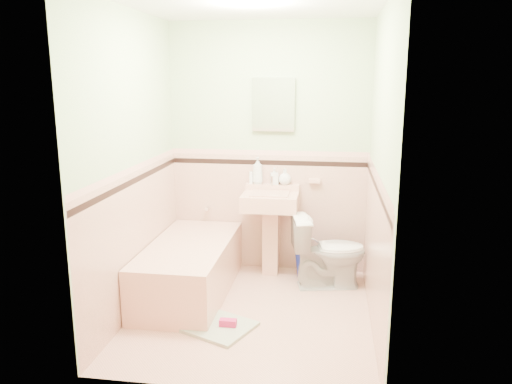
# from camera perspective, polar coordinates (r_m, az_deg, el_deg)

# --- Properties ---
(floor) EXTENTS (2.20, 2.20, 0.00)m
(floor) POSITION_cam_1_polar(r_m,az_deg,el_deg) (4.39, -0.50, -13.58)
(floor) COLOR #E5AD96
(floor) RESTS_ON ground
(ceiling) EXTENTS (2.20, 2.20, 0.00)m
(ceiling) POSITION_cam_1_polar(r_m,az_deg,el_deg) (3.97, -0.57, 20.77)
(ceiling) COLOR white
(ceiling) RESTS_ON ground
(wall_back) EXTENTS (2.50, 0.00, 2.50)m
(wall_back) POSITION_cam_1_polar(r_m,az_deg,el_deg) (5.07, 1.44, 4.84)
(wall_back) COLOR #F1E7C5
(wall_back) RESTS_ON ground
(wall_front) EXTENTS (2.50, 0.00, 2.50)m
(wall_front) POSITION_cam_1_polar(r_m,az_deg,el_deg) (2.94, -3.93, -0.95)
(wall_front) COLOR #F1E7C5
(wall_front) RESTS_ON ground
(wall_left) EXTENTS (0.00, 2.50, 2.50)m
(wall_left) POSITION_cam_1_polar(r_m,az_deg,el_deg) (4.27, -13.93, 2.99)
(wall_left) COLOR #F1E7C5
(wall_left) RESTS_ON ground
(wall_right) EXTENTS (0.00, 2.50, 2.50)m
(wall_right) POSITION_cam_1_polar(r_m,az_deg,el_deg) (3.96, 13.90, 2.27)
(wall_right) COLOR #F1E7C5
(wall_right) RESTS_ON ground
(wainscot_back) EXTENTS (2.00, 0.00, 2.00)m
(wainscot_back) POSITION_cam_1_polar(r_m,az_deg,el_deg) (5.19, 1.38, -2.30)
(wainscot_back) COLOR beige
(wainscot_back) RESTS_ON ground
(wainscot_front) EXTENTS (2.00, 0.00, 2.00)m
(wainscot_front) POSITION_cam_1_polar(r_m,az_deg,el_deg) (3.16, -3.70, -12.42)
(wainscot_front) COLOR beige
(wainscot_front) RESTS_ON ground
(wainscot_left) EXTENTS (0.00, 2.20, 2.20)m
(wainscot_left) POSITION_cam_1_polar(r_m,az_deg,el_deg) (4.41, -13.34, -5.36)
(wainscot_left) COLOR beige
(wainscot_left) RESTS_ON ground
(wainscot_right) EXTENTS (0.00, 2.20, 2.20)m
(wainscot_right) POSITION_cam_1_polar(r_m,az_deg,el_deg) (4.13, 13.26, -6.63)
(wainscot_right) COLOR beige
(wainscot_right) RESTS_ON ground
(accent_back) EXTENTS (2.00, 0.00, 2.00)m
(accent_back) POSITION_cam_1_polar(r_m,az_deg,el_deg) (5.07, 1.40, 3.36)
(accent_back) COLOR black
(accent_back) RESTS_ON ground
(accent_front) EXTENTS (2.00, 0.00, 2.00)m
(accent_front) POSITION_cam_1_polar(r_m,az_deg,el_deg) (2.99, -3.81, -3.30)
(accent_front) COLOR black
(accent_front) RESTS_ON ground
(accent_left) EXTENTS (0.00, 2.20, 2.20)m
(accent_left) POSITION_cam_1_polar(r_m,az_deg,el_deg) (4.28, -13.62, 1.27)
(accent_left) COLOR black
(accent_left) RESTS_ON ground
(accent_right) EXTENTS (0.00, 2.20, 2.20)m
(accent_right) POSITION_cam_1_polar(r_m,az_deg,el_deg) (3.99, 13.54, 0.44)
(accent_right) COLOR black
(accent_right) RESTS_ON ground
(cap_back) EXTENTS (2.00, 0.00, 2.00)m
(cap_back) POSITION_cam_1_polar(r_m,az_deg,el_deg) (5.06, 1.41, 4.48)
(cap_back) COLOR #E5AA98
(cap_back) RESTS_ON ground
(cap_front) EXTENTS (2.00, 0.00, 2.00)m
(cap_front) POSITION_cam_1_polar(r_m,az_deg,el_deg) (2.96, -3.84, -1.43)
(cap_front) COLOR #E5AA98
(cap_front) RESTS_ON ground
(cap_left) EXTENTS (0.00, 2.20, 2.20)m
(cap_left) POSITION_cam_1_polar(r_m,az_deg,el_deg) (4.27, -13.69, 2.59)
(cap_left) COLOR #E5AA98
(cap_left) RESTS_ON ground
(cap_right) EXTENTS (0.00, 2.20, 2.20)m
(cap_right) POSITION_cam_1_polar(r_m,az_deg,el_deg) (3.97, 13.62, 1.85)
(cap_right) COLOR #E5AA98
(cap_right) RESTS_ON ground
(bathtub) EXTENTS (0.70, 1.50, 0.45)m
(bathtub) POSITION_cam_1_polar(r_m,az_deg,el_deg) (4.72, -7.53, -8.75)
(bathtub) COLOR #E0A68D
(bathtub) RESTS_ON floor
(tub_faucet) EXTENTS (0.04, 0.12, 0.04)m
(tub_faucet) POSITION_cam_1_polar(r_m,az_deg,el_deg) (5.26, -5.50, -1.82)
(tub_faucet) COLOR silver
(tub_faucet) RESTS_ON wall_back
(sink) EXTENTS (0.54, 0.48, 0.85)m
(sink) POSITION_cam_1_polar(r_m,az_deg,el_deg) (5.01, 1.61, -4.92)
(sink) COLOR #E0A68D
(sink) RESTS_ON floor
(sink_faucet) EXTENTS (0.02, 0.02, 0.10)m
(sink_faucet) POSITION_cam_1_polar(r_m,az_deg,el_deg) (5.02, 1.84, 1.28)
(sink_faucet) COLOR silver
(sink_faucet) RESTS_ON sink
(medicine_cabinet) EXTENTS (0.40, 0.04, 0.50)m
(medicine_cabinet) POSITION_cam_1_polar(r_m,az_deg,el_deg) (4.99, 2.00, 9.91)
(medicine_cabinet) COLOR white
(medicine_cabinet) RESTS_ON wall_back
(soap_dish) EXTENTS (0.11, 0.07, 0.04)m
(soap_dish) POSITION_cam_1_polar(r_m,az_deg,el_deg) (5.05, 6.66, 1.27)
(soap_dish) COLOR #E0A68D
(soap_dish) RESTS_ON wall_back
(soap_bottle_left) EXTENTS (0.12, 0.12, 0.27)m
(soap_bottle_left) POSITION_cam_1_polar(r_m,az_deg,el_deg) (5.06, 0.19, 2.46)
(soap_bottle_left) COLOR #B2B2B2
(soap_bottle_left) RESTS_ON sink
(soap_bottle_mid) EXTENTS (0.09, 0.09, 0.17)m
(soap_bottle_mid) POSITION_cam_1_polar(r_m,az_deg,el_deg) (5.05, 2.10, 1.83)
(soap_bottle_mid) COLOR #B2B2B2
(soap_bottle_mid) RESTS_ON sink
(soap_bottle_right) EXTENTS (0.15, 0.15, 0.16)m
(soap_bottle_right) POSITION_cam_1_polar(r_m,az_deg,el_deg) (5.04, 3.31, 1.76)
(soap_bottle_right) COLOR #B2B2B2
(soap_bottle_right) RESTS_ON sink
(tube) EXTENTS (0.04, 0.04, 0.12)m
(tube) POSITION_cam_1_polar(r_m,az_deg,el_deg) (5.08, -0.57, 1.65)
(tube) COLOR white
(tube) RESTS_ON sink
(toilet) EXTENTS (0.75, 0.52, 0.70)m
(toilet) POSITION_cam_1_polar(r_m,az_deg,el_deg) (4.83, 8.25, -6.67)
(toilet) COLOR white
(toilet) RESTS_ON floor
(bucket) EXTENTS (0.34, 0.34, 0.27)m
(bucket) POSITION_cam_1_polar(r_m,az_deg,el_deg) (5.11, 5.95, -8.10)
(bucket) COLOR #1627A4
(bucket) RESTS_ON floor
(bath_mat) EXTENTS (0.80, 0.69, 0.03)m
(bath_mat) POSITION_cam_1_polar(r_m,az_deg,el_deg) (4.20, -5.23, -14.69)
(bath_mat) COLOR #99A88C
(bath_mat) RESTS_ON floor
(shoe) EXTENTS (0.14, 0.06, 0.05)m
(shoe) POSITION_cam_1_polar(r_m,az_deg,el_deg) (4.12, -3.20, -14.60)
(shoe) COLOR #BF1E59
(shoe) RESTS_ON bath_mat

